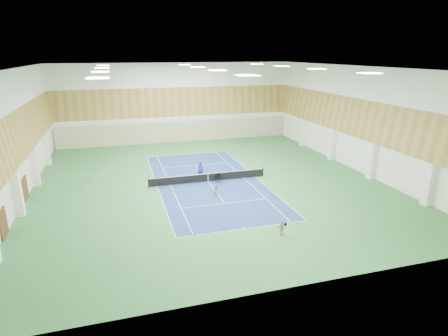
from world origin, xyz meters
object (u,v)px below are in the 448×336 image
object	(u,v)px
tennis_net	(208,177)
ball_cart	(218,178)
child_court	(216,191)
child_apron	(282,228)
coach	(200,169)

from	to	relation	value
tennis_net	ball_cart	distance (m)	1.14
tennis_net	child_court	size ratio (longest dim) A/B	10.96
child_apron	ball_cart	bearing A→B (deg)	79.70
child_court	child_apron	distance (m)	9.57
tennis_net	coach	size ratio (longest dim) A/B	6.80
coach	child_court	distance (m)	6.13
child_apron	ball_cart	distance (m)	13.13
tennis_net	ball_cart	xyz separation A→B (m)	(0.97, -0.60, -0.08)
tennis_net	child_apron	xyz separation A→B (m)	(2.41, -13.65, 0.05)
child_court	tennis_net	bearing A→B (deg)	85.56
child_apron	ball_cart	world-z (taller)	child_apron
coach	child_apron	distance (m)	15.57
tennis_net	child_apron	distance (m)	13.86
child_court	ball_cart	world-z (taller)	child_court
coach	child_court	bearing A→B (deg)	92.17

